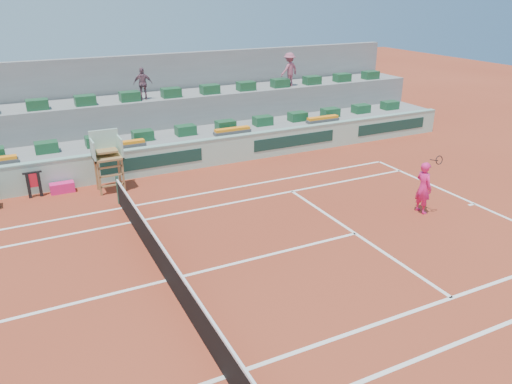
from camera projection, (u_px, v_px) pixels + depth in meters
ground at (166, 281)px, 13.72m from camera, size 90.00×90.00×0.00m
seating_tier_lower at (95, 154)px, 22.37m from camera, size 36.00×4.00×1.20m
seating_tier_upper at (87, 130)px, 23.43m from camera, size 36.00×2.40×2.60m
stadium_back_wall at (80, 105)px, 24.42m from camera, size 36.00×0.40×4.40m
player_bag at (62, 188)px, 19.61m from camera, size 0.91×0.40×0.40m
spectator_mid at (143, 84)px, 23.32m from camera, size 0.94×0.57×1.49m
spectator_right at (289, 70)px, 26.50m from camera, size 1.28×0.96×1.76m
court_lines at (166, 280)px, 13.72m from camera, size 23.89×11.09×0.01m
tennis_net at (165, 264)px, 13.52m from camera, size 0.10×11.97×1.10m
advertising_hoarding at (105, 167)px, 20.54m from camera, size 36.00×0.34×1.26m
umpire_chair at (107, 153)px, 19.36m from camera, size 1.10×0.90×2.40m
seat_row_lower at (96, 141)px, 21.31m from camera, size 32.90×0.60×0.44m
seat_row_upper at (85, 100)px, 22.36m from camera, size 32.90×0.60×0.44m
flower_planters at (62, 153)px, 20.06m from camera, size 26.80×0.36×0.28m
towel_rack at (34, 182)px, 19.02m from camera, size 0.69×0.11×1.03m
tennis_player at (424, 187)px, 17.60m from camera, size 0.46×0.91×2.28m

